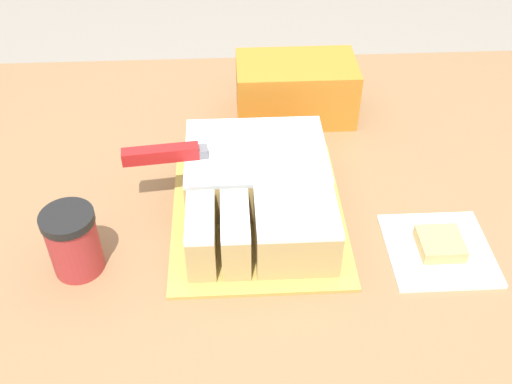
% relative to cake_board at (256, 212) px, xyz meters
% --- Properties ---
extents(countertop, '(1.40, 1.10, 0.89)m').
position_rel_cake_board_xyz_m(countertop, '(0.00, -0.03, -0.45)').
color(countertop, '#936D47').
rests_on(countertop, ground_plane).
extents(cake_board, '(0.27, 0.34, 0.01)m').
position_rel_cake_board_xyz_m(cake_board, '(0.00, 0.00, 0.00)').
color(cake_board, gold).
rests_on(cake_board, countertop).
extents(cake, '(0.23, 0.29, 0.08)m').
position_rel_cake_board_xyz_m(cake, '(0.00, 0.00, 0.04)').
color(cake, tan).
rests_on(cake, cake_board).
extents(knife, '(0.29, 0.05, 0.02)m').
position_rel_cake_board_xyz_m(knife, '(-0.12, 0.04, 0.09)').
color(knife, silver).
rests_on(knife, cake).
extents(coffee_cup, '(0.08, 0.08, 0.10)m').
position_rel_cake_board_xyz_m(coffee_cup, '(-0.26, -0.10, 0.05)').
color(coffee_cup, '#B23333').
rests_on(coffee_cup, countertop).
extents(paper_napkin, '(0.16, 0.16, 0.01)m').
position_rel_cake_board_xyz_m(paper_napkin, '(0.27, -0.10, 0.00)').
color(paper_napkin, white).
rests_on(paper_napkin, countertop).
extents(brownie, '(0.06, 0.06, 0.02)m').
position_rel_cake_board_xyz_m(brownie, '(0.27, -0.10, 0.01)').
color(brownie, tan).
rests_on(brownie, paper_napkin).
extents(storage_box, '(0.23, 0.13, 0.11)m').
position_rel_cake_board_xyz_m(storage_box, '(0.09, 0.29, 0.05)').
color(storage_box, orange).
rests_on(storage_box, countertop).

